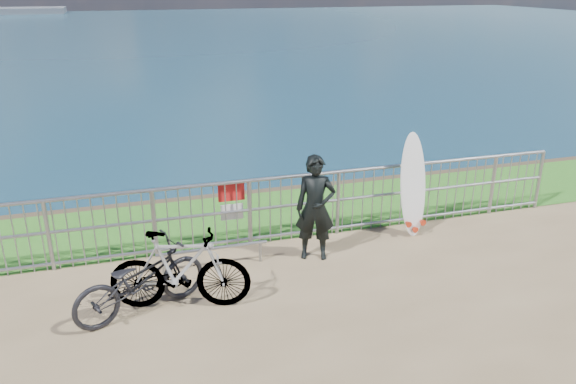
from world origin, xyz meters
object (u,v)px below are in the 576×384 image
object	(u,v)px
surfboard	(413,189)
bicycle_far	(180,270)
bicycle_near	(140,280)
surfer	(315,208)

from	to	relation	value
surfboard	bicycle_far	world-z (taller)	surfboard
bicycle_near	bicycle_far	distance (m)	0.51
surfboard	bicycle_near	distance (m)	4.65
surfboard	bicycle_near	world-z (taller)	surfboard
bicycle_far	bicycle_near	bearing A→B (deg)	102.24
surfer	bicycle_far	distance (m)	2.31
surfboard	surfer	bearing A→B (deg)	-168.37
surfer	bicycle_near	bearing A→B (deg)	-144.10
surfboard	bicycle_near	bearing A→B (deg)	-164.98
surfer	bicycle_near	xyz separation A→B (m)	(-2.64, -0.82, -0.35)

